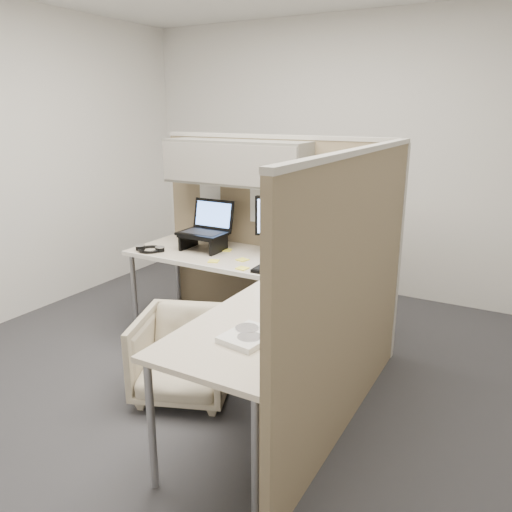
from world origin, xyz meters
The scene contains 20 objects.
ground centered at (0.00, 0.00, 0.00)m, with size 4.50×4.50×0.00m, color #2D2D31.
partition_back centered at (-0.22, 0.83, 1.10)m, with size 2.00×0.36×1.63m.
partition_right centered at (0.90, -0.07, 0.82)m, with size 0.07×2.03×1.63m.
desk centered at (0.12, 0.13, 0.69)m, with size 2.00×1.98×0.73m.
office_chair centered at (-0.13, -0.28, 0.31)m, with size 0.60×0.56×0.61m, color #BBAA94.
monitor_left centered at (0.10, 0.68, 1.00)m, with size 0.43×0.20×0.47m.
monitor_right centered at (0.62, 0.54, 1.00)m, with size 0.35×0.32×0.47m.
laptop_station centered at (-0.55, 0.58, 0.88)m, with size 0.37×0.32×0.39m.
keyboard centered at (0.29, 0.31, 0.74)m, with size 0.46×0.15×0.02m, color black.
mouse centered at (0.53, 0.30, 0.74)m, with size 0.08×0.05×0.03m, color black.
travel_mug centered at (0.44, 0.60, 0.81)m, with size 0.07×0.07×0.15m.
soda_can_green centered at (0.67, 0.25, 0.79)m, with size 0.07×0.07×0.12m, color #268C1E.
soda_can_silver centered at (0.49, 0.53, 0.79)m, with size 0.07×0.07×0.12m, color #1E3FA5.
sticky_note_c centered at (-0.38, 0.62, 0.73)m, with size 0.08×0.08×0.01m, color #FCEE42.
sticky_note_d centered at (-0.13, 0.46, 0.73)m, with size 0.08×0.08×0.01m, color #FCEE42.
sticky_note_b centered at (-0.03, 0.28, 0.73)m, with size 0.08×0.08×0.01m, color #FCEE42.
sticky_note_a centered at (-0.30, 0.32, 0.73)m, with size 0.08×0.08×0.01m, color #FCEE42.
headphones centered at (-0.91, 0.31, 0.75)m, with size 0.24×0.24×0.04m.
paper_stack centered at (0.58, -0.68, 0.75)m, with size 0.25×0.29×0.03m.
desk_clock centered at (0.61, -0.34, 0.78)m, with size 0.08×0.11×0.10m.
Camera 1 is at (1.71, -2.61, 1.82)m, focal length 35.00 mm.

